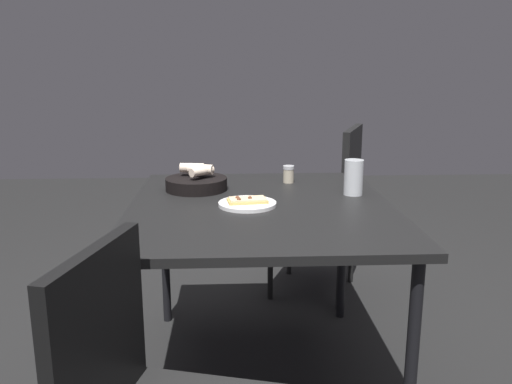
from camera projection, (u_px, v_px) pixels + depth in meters
The scene contains 7 objects.
ground at pixel (260, 376), 2.22m from camera, with size 8.00×8.00×0.00m, color black.
dining_table at pixel (261, 218), 2.06m from camera, with size 1.15×1.00×0.74m.
pizza_plate at pixel (247, 203), 2.02m from camera, with size 0.22×0.22×0.04m.
bread_basket at pixel (197, 182), 2.27m from camera, with size 0.26×0.26×0.11m.
beer_glass at pixel (353, 179), 2.18m from camera, with size 0.08×0.08×0.14m.
pepper_shaker at pixel (288, 175), 2.40m from camera, with size 0.05×0.05×0.08m.
chair_far at pixel (330, 202), 2.91m from camera, with size 0.57×0.57×0.94m.
Camera 1 is at (-1.97, 0.12, 1.27)m, focal length 37.40 mm.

